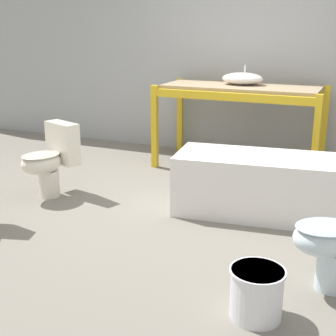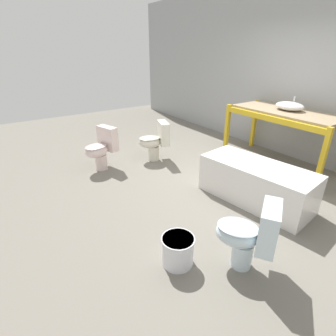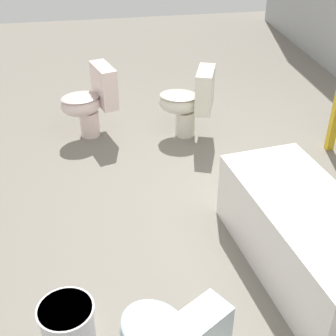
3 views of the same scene
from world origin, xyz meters
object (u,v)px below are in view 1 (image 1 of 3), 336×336
(bathtub_main, at_px, (260,181))
(bucket_white, at_px, (256,292))
(toilet_far, at_px, (50,158))
(sink_basin, at_px, (242,79))

(bathtub_main, distance_m, bucket_white, 1.66)
(toilet_far, bearing_deg, bathtub_main, 30.30)
(toilet_far, relative_size, bucket_white, 2.22)
(toilet_far, xyz_separation_m, bucket_white, (2.42, -1.24, -0.23))
(bathtub_main, xyz_separation_m, bucket_white, (0.36, -1.62, -0.16))
(bathtub_main, relative_size, bucket_white, 4.79)
(sink_basin, xyz_separation_m, bathtub_main, (0.59, -1.46, -0.76))
(toilet_far, bearing_deg, sink_basin, 71.41)
(bathtub_main, relative_size, toilet_far, 2.16)
(sink_basin, distance_m, bathtub_main, 1.75)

